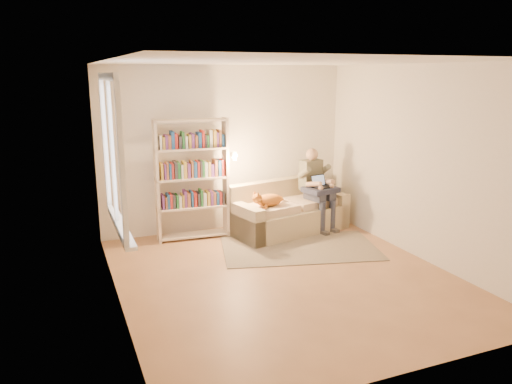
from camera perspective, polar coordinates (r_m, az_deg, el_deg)
name	(u,v)px	position (r m, az deg, el deg)	size (l,w,h in m)	color
floor	(285,277)	(6.32, 3.32, -9.63)	(4.50, 4.50, 0.00)	#986945
ceiling	(288,62)	(5.82, 3.67, 14.65)	(4.00, 4.50, 0.02)	white
wall_left	(113,189)	(5.40, -16.04, 0.34)	(0.02, 4.50, 2.60)	silver
wall_right	(422,163)	(7.02, 18.40, 3.12)	(0.02, 4.50, 2.60)	silver
wall_back	(225,149)	(7.99, -3.51, 4.96)	(4.00, 0.02, 2.60)	silver
wall_front	(411,227)	(4.09, 17.25, -3.88)	(4.00, 0.02, 2.60)	silver
window	(115,178)	(5.58, -15.78, 1.57)	(0.12, 1.52, 1.69)	white
sofa	(288,213)	(8.00, 3.63, -2.45)	(2.00, 1.21, 0.79)	#C5B48B
person	(316,184)	(8.06, 6.84, 0.91)	(0.45, 0.62, 1.30)	#686955
cat	(269,200)	(7.56, 1.50, -0.87)	(0.62, 0.32, 0.24)	orange
blanket	(318,190)	(7.96, 7.07, 0.23)	(0.50, 0.41, 0.08)	#24283F
laptop	(317,184)	(7.94, 7.04, 0.87)	(0.32, 0.28, 0.24)	black
bookshelf	(192,173)	(7.53, -7.32, 2.13)	(1.21, 0.41, 1.83)	beige
rug	(300,248)	(7.30, 5.00, -6.39)	(2.21, 1.31, 0.01)	#7F725C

